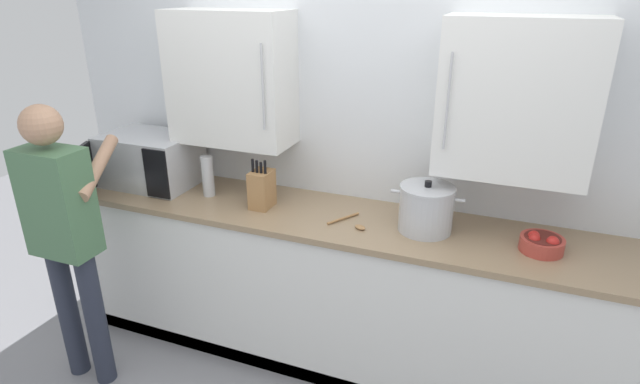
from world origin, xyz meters
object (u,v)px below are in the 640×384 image
(wooden_spoon, at_px, (352,223))
(person_figure, at_px, (64,227))
(fruit_bowl, at_px, (542,243))
(knife_block, at_px, (262,189))
(thermos_flask, at_px, (208,176))
(stock_pot, at_px, (426,209))
(microwave_oven, at_px, (146,159))

(wooden_spoon, xyz_separation_m, person_figure, (-1.38, -0.60, 0.00))
(fruit_bowl, height_order, person_figure, person_figure)
(knife_block, relative_size, wooden_spoon, 1.34)
(wooden_spoon, height_order, person_figure, person_figure)
(fruit_bowl, bearing_deg, thermos_flask, 179.50)
(wooden_spoon, bearing_deg, fruit_bowl, 3.26)
(stock_pot, bearing_deg, microwave_oven, 179.21)
(microwave_oven, relative_size, thermos_flask, 3.15)
(person_figure, bearing_deg, microwave_oven, 91.70)
(knife_block, distance_m, person_figure, 1.06)
(fruit_bowl, distance_m, thermos_flask, 1.87)
(thermos_flask, xyz_separation_m, wooden_spoon, (0.93, -0.07, -0.12))
(microwave_oven, bearing_deg, wooden_spoon, -4.11)
(microwave_oven, xyz_separation_m, wooden_spoon, (1.40, -0.10, -0.15))
(fruit_bowl, xyz_separation_m, wooden_spoon, (-0.94, -0.05, -0.03))
(thermos_flask, bearing_deg, microwave_oven, 176.23)
(stock_pot, bearing_deg, wooden_spoon, -168.44)
(knife_block, height_order, person_figure, person_figure)
(wooden_spoon, xyz_separation_m, stock_pot, (0.37, 0.08, 0.11))
(fruit_bowl, relative_size, knife_block, 0.70)
(microwave_oven, xyz_separation_m, knife_block, (0.85, -0.07, -0.05))
(knife_block, distance_m, wooden_spoon, 0.56)
(stock_pot, bearing_deg, thermos_flask, -179.70)
(fruit_bowl, distance_m, wooden_spoon, 0.94)
(knife_block, height_order, wooden_spoon, knife_block)
(knife_block, bearing_deg, fruit_bowl, 0.73)
(microwave_oven, relative_size, wooden_spoon, 3.57)
(thermos_flask, distance_m, wooden_spoon, 0.94)
(stock_pot, xyz_separation_m, person_figure, (-1.76, -0.68, -0.11))
(microwave_oven, bearing_deg, fruit_bowl, -1.17)
(thermos_flask, bearing_deg, stock_pot, 0.30)
(fruit_bowl, xyz_separation_m, stock_pot, (-0.56, 0.02, 0.08))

